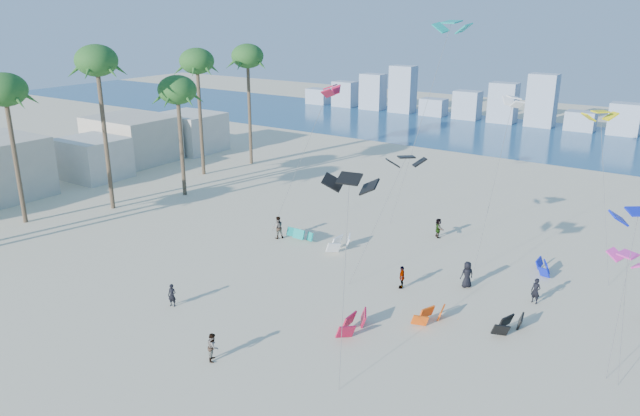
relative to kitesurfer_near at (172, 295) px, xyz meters
The scene contains 10 objects.
ground 5.39m from the kitesurfer_near, 76.88° to the right, with size 220.00×220.00×0.00m, color beige.
ocean 66.82m from the kitesurfer_near, 88.96° to the left, with size 220.00×220.00×0.00m, color navy.
kitesurfer_near is the anchor object (origin of this frame).
kitesurfer_mid 7.28m from the kitesurfer_near, 25.37° to the right, with size 0.78×0.61×1.61m, color gray.
kitesurfers_far 19.81m from the kitesurfer_near, 49.21° to the left, with size 28.84×11.66×1.92m.
grounded_kites 15.01m from the kitesurfer_near, 45.74° to the left, with size 21.28×18.11×0.97m.
flying_kites 24.38m from the kitesurfer_near, 51.03° to the left, with size 38.76×29.78×17.90m.
palm_row 25.96m from the kitesurfer_near, 152.13° to the left, with size 9.52×44.80×15.31m.
beachfront_buildings 36.09m from the kitesurfer_near, 154.32° to the left, with size 11.50×43.00×6.00m.
distant_skyline 76.84m from the kitesurfer_near, 89.98° to the left, with size 85.00×3.00×8.40m.
Camera 1 is at (26.33, -18.51, 18.38)m, focal length 33.88 mm.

